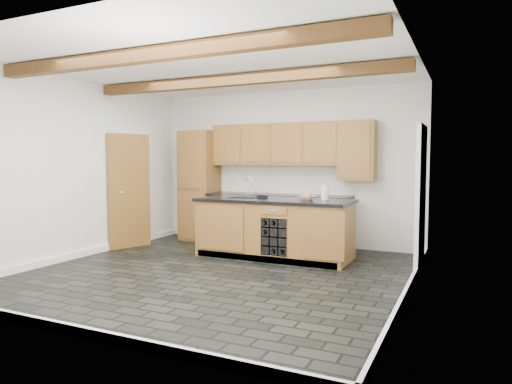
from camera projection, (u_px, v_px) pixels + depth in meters
ground at (217, 273)px, 6.24m from camera, size 5.00×5.00×0.00m
room_shell at (230, 161)px, 6.65m from camera, size 5.01×5.00×5.00m
back_cabinetry at (260, 191)px, 8.35m from camera, size 3.65×0.62×2.20m
island at (274, 228)px, 7.23m from camera, size 2.48×0.96×0.93m
faucet at (244, 195)px, 7.48m from camera, size 0.45×0.40×0.34m
kitchen_scale at (262, 196)px, 7.39m from camera, size 0.16×0.11×0.05m
fruit_bowl at (307, 198)px, 7.02m from camera, size 0.24×0.24×0.06m
fruit_cluster at (307, 196)px, 7.02m from camera, size 0.16×0.17×0.07m
paper_towel at (325, 192)px, 7.07m from camera, size 0.12×0.12×0.23m
mug at (253, 191)px, 8.38m from camera, size 0.12×0.12×0.10m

